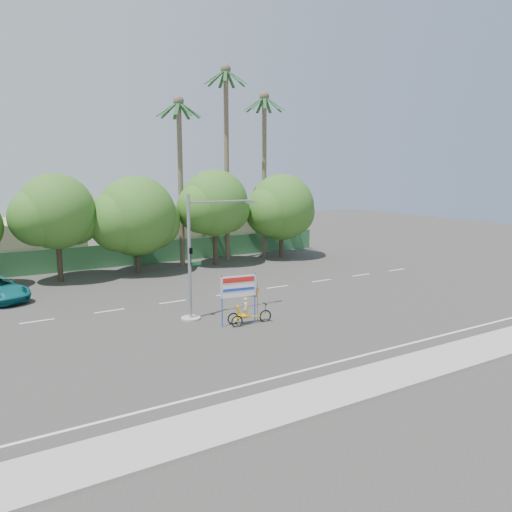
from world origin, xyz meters
TOP-DOWN VIEW (x-y plane):
  - ground at (0.00, 0.00)m, footprint 120.00×120.00m
  - sidewalk_near at (0.00, -7.50)m, footprint 50.00×2.40m
  - fence at (0.00, 21.50)m, footprint 38.00×0.08m
  - building_left at (-10.00, 26.00)m, footprint 12.00×8.00m
  - building_right at (8.00, 26.00)m, footprint 14.00×8.00m
  - tree_left at (-7.05, 18.00)m, footprint 6.66×5.60m
  - tree_center at (-1.05, 18.00)m, footprint 7.62×6.40m
  - tree_right at (5.95, 18.00)m, footprint 6.90×5.80m
  - tree_far_right at (12.95, 18.00)m, footprint 7.38×6.20m
  - palm_tall at (8.00, 19.50)m, footprint 3.73×3.79m
  - palm_mid at (12.00, 19.50)m, footprint 3.73×3.79m
  - palm_short at (3.50, 19.50)m, footprint 3.73×3.79m
  - traffic_signal at (-2.20, 3.98)m, footprint 4.72×1.10m
  - trike_billboard at (-0.43, 1.62)m, footprint 2.90×0.87m

SIDE VIEW (x-z plane):
  - ground at x=0.00m, z-range 0.00..0.00m
  - sidewalk_near at x=0.00m, z-range 0.00..0.12m
  - fence at x=0.00m, z-range 0.00..2.00m
  - trike_billboard at x=-0.43m, z-range -0.28..2.59m
  - building_right at x=8.00m, z-range 0.00..3.60m
  - building_left at x=-10.00m, z-range 0.00..4.00m
  - traffic_signal at x=-2.20m, z-range -0.58..6.42m
  - tree_center at x=-1.05m, z-range 0.54..8.39m
  - tree_far_right at x=12.95m, z-range 0.68..8.61m
  - tree_left at x=-7.05m, z-range 1.02..9.09m
  - tree_right at x=5.95m, z-range 1.06..9.42m
  - palm_short at x=3.50m, z-range 1.64..16.09m
  - palm_mid at x=12.00m, z-range 1.67..17.12m
  - palm_tall at x=8.00m, z-range 1.74..19.19m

